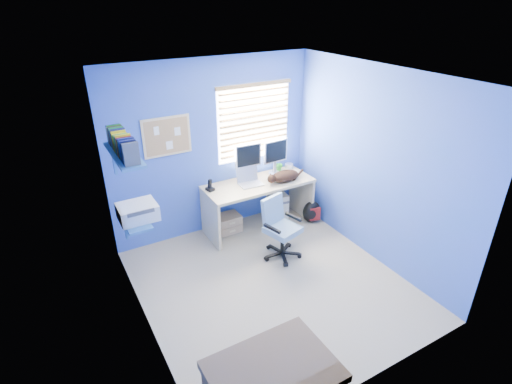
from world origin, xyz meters
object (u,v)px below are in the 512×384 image
tower_pc (277,204)px  office_chair (280,235)px  laptop (251,178)px  desk (258,205)px  cat (285,176)px

tower_pc → office_chair: 1.04m
tower_pc → laptop: bearing=-161.5°
office_chair → tower_pc: bearing=59.4°
desk → office_chair: bearing=-98.6°
laptop → office_chair: bearing=-86.2°
cat → tower_pc: bearing=77.7°
desk → office_chair: 0.79m
laptop → tower_pc: laptop is taller
office_chair → cat: bearing=53.1°
laptop → office_chair: (0.01, -0.78, -0.54)m
tower_pc → office_chair: size_ratio=0.54×
laptop → tower_pc: (0.54, 0.11, -0.62)m
cat → office_chair: size_ratio=0.54×
desk → tower_pc: 0.45m
laptop → cat: size_ratio=0.74×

